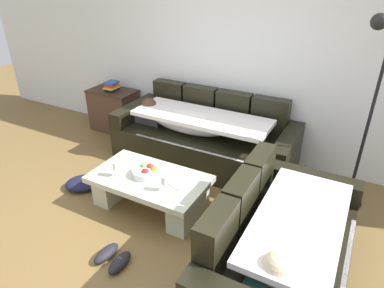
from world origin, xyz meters
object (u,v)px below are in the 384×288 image
fruit_bowl (147,171)px  pair_of_shoes (113,258)px  couch_near_window (281,250)px  coffee_table (150,188)px  crumpled_garment (83,183)px  side_cabinet (114,110)px  couch_along_wall (202,138)px  open_magazine (179,182)px  floor_lamp (366,107)px  wine_glass_near_right (164,181)px  book_stack_on_cabinet (112,86)px  wine_glass_near_left (116,167)px

fruit_bowl → pair_of_shoes: bearing=-77.0°
fruit_bowl → couch_near_window: bearing=-12.5°
coffee_table → crumpled_garment: 0.92m
side_cabinet → pair_of_shoes: 2.79m
couch_along_wall → coffee_table: couch_along_wall is taller
open_magazine → floor_lamp: (1.48, 0.98, 0.73)m
wine_glass_near_right → floor_lamp: 2.02m
open_magazine → floor_lamp: size_ratio=0.14×
open_magazine → pair_of_shoes: bearing=-83.1°
coffee_table → crumpled_garment: coffee_table is taller
couch_along_wall → book_stack_on_cabinet: (-1.63, 0.22, 0.38)m
floor_lamp → pair_of_shoes: floor_lamp is taller
couch_near_window → crumpled_garment: couch_near_window is taller
pair_of_shoes → crumpled_garment: 1.26m
wine_glass_near_right → open_magazine: bearing=75.5°
couch_along_wall → wine_glass_near_left: size_ratio=13.79×
couch_near_window → couch_along_wall: bearing=44.4°
fruit_bowl → open_magazine: (0.36, 0.04, -0.04)m
pair_of_shoes → couch_near_window: bearing=20.2°
book_stack_on_cabinet → fruit_bowl: bearing=-40.9°
fruit_bowl → book_stack_on_cabinet: bearing=139.1°
open_magazine → side_cabinet: side_cabinet is taller
couch_near_window → crumpled_garment: size_ratio=4.27×
couch_near_window → book_stack_on_cabinet: (-3.04, 1.68, 0.37)m
crumpled_garment → wine_glass_near_left: bearing=-6.7°
wine_glass_near_left → coffee_table: bearing=26.5°
floor_lamp → couch_near_window: bearing=-104.3°
book_stack_on_cabinet → pair_of_shoes: book_stack_on_cabinet is taller
coffee_table → wine_glass_near_right: (0.27, -0.13, 0.26)m
couch_along_wall → pair_of_shoes: (0.11, -1.93, -0.29)m
side_cabinet → floor_lamp: 3.51m
coffee_table → book_stack_on_cabinet: book_stack_on_cabinet is taller
couch_near_window → crumpled_garment: (-2.35, 0.24, -0.27)m
coffee_table → crumpled_garment: bearing=-175.1°
couch_along_wall → fruit_bowl: couch_along_wall is taller
couch_near_window → wine_glass_near_right: couch_near_window is taller
crumpled_garment → couch_near_window: bearing=-5.7°
wine_glass_near_right → book_stack_on_cabinet: size_ratio=0.78×
book_stack_on_cabinet → side_cabinet: bearing=161.7°
fruit_bowl → floor_lamp: size_ratio=0.14×
couch_along_wall → side_cabinet: 1.65m
couch_along_wall → crumpled_garment: couch_along_wall is taller
couch_near_window → coffee_table: 1.49m
wine_glass_near_left → crumpled_garment: bearing=173.3°
coffee_table → open_magazine: (0.32, 0.06, 0.15)m
couch_near_window → floor_lamp: (0.35, 1.36, 0.78)m
wine_glass_near_left → side_cabinet: bearing=130.8°
coffee_table → floor_lamp: bearing=30.1°
side_cabinet → floor_lamp: floor_lamp is taller
wine_glass_near_right → coffee_table: bearing=154.6°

